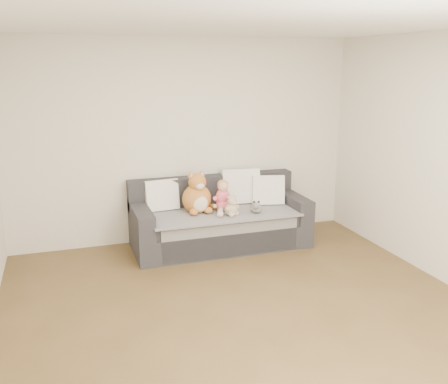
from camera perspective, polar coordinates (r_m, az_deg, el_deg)
name	(u,v)px	position (r m, az deg, el deg)	size (l,w,h in m)	color
room_shell	(241,174)	(4.51, 1.95, 2.03)	(5.00, 5.00, 5.00)	brown
sofa	(219,222)	(6.37, -0.54, -3.42)	(2.20, 0.94, 0.85)	#242428
cushion_left	(162,195)	(6.32, -7.15, -0.34)	(0.44, 0.23, 0.40)	white
cushion_right_back	(241,186)	(6.58, 1.92, 0.68)	(0.52, 0.29, 0.47)	white
cushion_right_front	(268,190)	(6.56, 5.08, 0.25)	(0.45, 0.29, 0.39)	white
toddler	(223,198)	(6.21, -0.09, -0.73)	(0.28, 0.41, 0.40)	#DC4D7C
plush_cat	(197,196)	(6.18, -3.06, -0.49)	(0.45, 0.40, 0.55)	#B77228
teddy_bear	(232,207)	(6.05, 0.90, -1.76)	(0.20, 0.16, 0.26)	tan
plush_cow	(256,207)	(6.18, 3.68, -1.76)	(0.14, 0.21, 0.17)	white
sippy_cup	(229,211)	(6.07, 0.52, -2.15)	(0.10, 0.07, 0.11)	#573BA2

